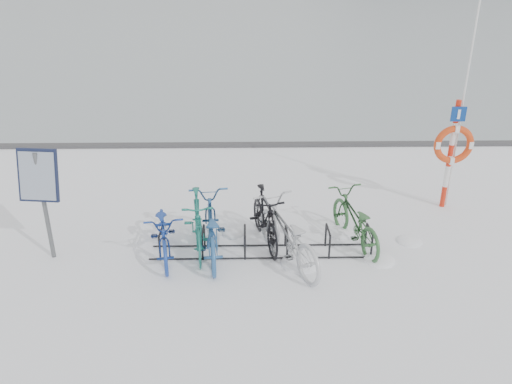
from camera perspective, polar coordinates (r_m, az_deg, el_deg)
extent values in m
plane|color=white|center=(8.80, 1.09, -6.92)|extent=(900.00, 900.00, 0.00)
cube|color=#3F3F42|center=(14.19, 0.23, 5.42)|extent=(400.00, 0.25, 0.10)
cylinder|color=black|center=(8.63, -10.95, -6.39)|extent=(0.04, 0.04, 0.44)
cylinder|color=black|center=(9.01, -10.51, -5.00)|extent=(0.04, 0.04, 0.44)
cylinder|color=black|center=(8.71, -10.83, -4.42)|extent=(0.04, 0.44, 0.04)
cylinder|color=black|center=(8.53, -6.15, -6.43)|extent=(0.04, 0.04, 0.44)
cylinder|color=black|center=(8.92, -5.93, -5.02)|extent=(0.04, 0.04, 0.44)
cylinder|color=black|center=(8.62, -6.10, -4.43)|extent=(0.04, 0.44, 0.04)
cylinder|color=black|center=(8.50, -1.28, -6.42)|extent=(0.04, 0.04, 0.44)
cylinder|color=black|center=(8.88, -1.28, -5.00)|extent=(0.04, 0.04, 0.44)
cylinder|color=black|center=(8.58, -1.29, -4.41)|extent=(0.04, 0.44, 0.04)
cylinder|color=black|center=(8.52, 3.59, -6.36)|extent=(0.04, 0.04, 0.44)
cylinder|color=black|center=(8.91, 3.38, -4.95)|extent=(0.04, 0.04, 0.44)
cylinder|color=black|center=(8.61, 3.52, -4.37)|extent=(0.04, 0.44, 0.04)
cylinder|color=black|center=(8.61, 8.40, -6.26)|extent=(0.04, 0.04, 0.44)
cylinder|color=black|center=(8.99, 7.97, -4.87)|extent=(0.04, 0.04, 0.44)
cylinder|color=black|center=(8.70, 8.27, -4.29)|extent=(0.04, 0.44, 0.04)
cylinder|color=black|center=(8.76, 13.08, -6.13)|extent=(0.04, 0.04, 0.44)
cylinder|color=black|center=(9.13, 12.46, -4.77)|extent=(0.04, 0.04, 0.44)
cylinder|color=black|center=(8.84, 12.89, -4.18)|extent=(0.04, 0.44, 0.04)
cylinder|color=black|center=(8.61, 1.15, -7.55)|extent=(4.00, 0.03, 0.03)
cylinder|color=black|center=(8.98, 1.04, -6.10)|extent=(4.00, 0.03, 0.03)
cylinder|color=#595B5E|center=(8.95, -22.99, -1.59)|extent=(0.07, 0.07, 1.89)
cube|color=black|center=(8.71, -23.65, 1.77)|extent=(0.68, 0.31, 0.86)
cube|color=#8C99AD|center=(8.68, -23.74, 1.67)|extent=(0.60, 0.24, 0.76)
cylinder|color=red|center=(11.11, 20.62, -0.47)|extent=(0.10, 0.10, 0.45)
cylinder|color=silver|center=(10.95, 20.95, 1.69)|extent=(0.10, 0.10, 0.45)
cylinder|color=red|center=(10.80, 21.29, 3.92)|extent=(0.10, 0.10, 0.45)
cylinder|color=silver|center=(10.67, 21.65, 6.20)|extent=(0.10, 0.10, 0.45)
cylinder|color=red|center=(10.56, 22.01, 8.53)|extent=(0.10, 0.10, 0.45)
torus|color=red|center=(10.65, 21.66, 5.05)|extent=(0.79, 0.13, 0.79)
cube|color=navy|center=(10.49, 22.15, 8.25)|extent=(0.29, 0.03, 0.29)
cylinder|color=silver|center=(10.64, 22.45, 8.68)|extent=(0.04, 0.04, 4.11)
imported|color=navy|center=(8.68, -10.49, -4.29)|extent=(0.96, 1.88, 0.94)
imported|color=#1B6F62|center=(8.73, -6.68, -3.36)|extent=(0.72, 1.84, 1.08)
imported|color=#285791|center=(8.58, -5.23, -3.92)|extent=(0.90, 2.05, 1.04)
imported|color=black|center=(8.89, 1.04, -2.79)|extent=(0.84, 1.80, 1.04)
imported|color=#B6B9BF|center=(8.29, 3.59, -4.73)|extent=(1.49, 2.18, 1.08)
imported|color=#305E32|center=(9.06, 11.22, -2.98)|extent=(1.08, 1.95, 0.97)
ellipsoid|color=white|center=(9.55, 17.10, -5.45)|extent=(0.47, 0.47, 0.16)
ellipsoid|color=white|center=(9.55, 3.95, -4.38)|extent=(0.40, 0.40, 0.14)
ellipsoid|color=white|center=(9.56, 9.50, -4.66)|extent=(0.52, 0.52, 0.18)
ellipsoid|color=white|center=(9.39, -2.69, -4.86)|extent=(0.40, 0.40, 0.14)
ellipsoid|color=white|center=(8.83, 13.89, -7.60)|extent=(0.53, 0.53, 0.19)
ellipsoid|color=white|center=(8.52, 5.10, -8.15)|extent=(0.67, 0.67, 0.23)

